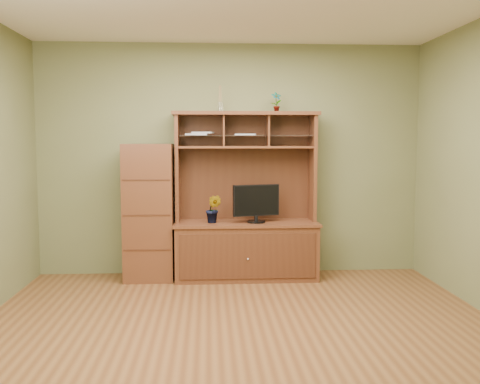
{
  "coord_description": "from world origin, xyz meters",
  "views": [
    {
      "loc": [
        -0.26,
        -4.32,
        1.57
      ],
      "look_at": [
        0.07,
        1.2,
        1.04
      ],
      "focal_mm": 40.0,
      "sensor_mm": 36.0,
      "label": 1
    }
  ],
  "objects": [
    {
      "name": "room",
      "position": [
        0.0,
        0.0,
        1.35
      ],
      "size": [
        4.54,
        4.04,
        2.74
      ],
      "color": "#5B341A",
      "rests_on": "ground"
    },
    {
      "name": "media_hutch",
      "position": [
        0.17,
        1.73,
        0.52
      ],
      "size": [
        1.66,
        0.61,
        1.9
      ],
      "color": "#492715",
      "rests_on": "room"
    },
    {
      "name": "magazines",
      "position": [
        -0.19,
        1.8,
        1.65
      ],
      "size": [
        0.82,
        0.22,
        0.04
      ],
      "color": "#BBBCC1",
      "rests_on": "media_hutch"
    },
    {
      "name": "side_cabinet",
      "position": [
        -0.93,
        1.73,
        0.77
      ],
      "size": [
        0.55,
        0.5,
        1.54
      ],
      "color": "#492715",
      "rests_on": "room"
    },
    {
      "name": "monitor",
      "position": [
        0.28,
        1.65,
        0.88
      ],
      "size": [
        0.53,
        0.21,
        0.43
      ],
      "rotation": [
        0.0,
        0.0,
        0.27
      ],
      "color": "black",
      "rests_on": "media_hutch"
    },
    {
      "name": "reed_diffuser",
      "position": [
        -0.12,
        1.8,
        2.02
      ],
      "size": [
        0.06,
        0.06,
        0.3
      ],
      "color": "silver",
      "rests_on": "media_hutch"
    },
    {
      "name": "orchid_plant",
      "position": [
        -0.21,
        1.65,
        0.81
      ],
      "size": [
        0.21,
        0.19,
        0.32
      ],
      "primitive_type": "imported",
      "rotation": [
        0.0,
        0.0,
        -0.35
      ],
      "color": "#2B521C",
      "rests_on": "media_hutch"
    },
    {
      "name": "top_plant",
      "position": [
        0.52,
        1.8,
        2.01
      ],
      "size": [
        0.14,
        0.11,
        0.23
      ],
      "primitive_type": "imported",
      "rotation": [
        0.0,
        0.0,
        0.22
      ],
      "color": "#365D20",
      "rests_on": "media_hutch"
    }
  ]
}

